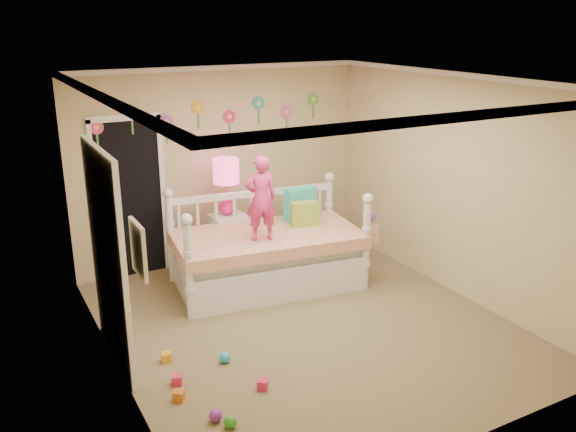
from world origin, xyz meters
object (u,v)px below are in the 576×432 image
daybed (267,238)px  nightstand (228,241)px  child (261,199)px  table_lamp (226,178)px

daybed → nightstand: size_ratio=3.07×
child → table_lamp: (-0.04, 0.91, 0.04)m
daybed → child: child is taller
daybed → child: bearing=-123.1°
daybed → nightstand: 0.79m
table_lamp → child: bearing=-87.4°
nightstand → table_lamp: table_lamp is taller
nightstand → child: bearing=-91.6°
daybed → table_lamp: bearing=113.7°
daybed → table_lamp: 0.97m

